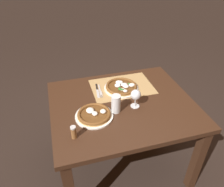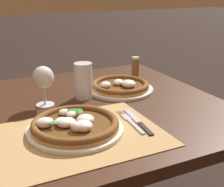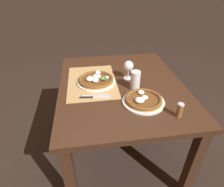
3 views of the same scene
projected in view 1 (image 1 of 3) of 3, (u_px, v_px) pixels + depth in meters
ground_plane at (120, 161)px, 2.20m from camera, size 24.00×24.00×0.00m
dining_table at (122, 113)px, 1.84m from camera, size 1.16×0.96×0.74m
paper_placemat at (122, 87)px, 1.97m from camera, size 0.54×0.38×0.00m
pizza_near at (121, 87)px, 1.93m from camera, size 0.30×0.30×0.05m
pizza_far at (94, 114)px, 1.63m from camera, size 0.29×0.29×0.05m
wine_glass at (136, 95)px, 1.68m from camera, size 0.08×0.08×0.16m
pint_glass at (116, 104)px, 1.65m from camera, size 0.07×0.07×0.15m
fork at (100, 91)px, 1.91m from camera, size 0.03×0.20×0.00m
knife at (97, 91)px, 1.91m from camera, size 0.04×0.22×0.01m
pepper_shaker at (74, 132)px, 1.44m from camera, size 0.04×0.04×0.10m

